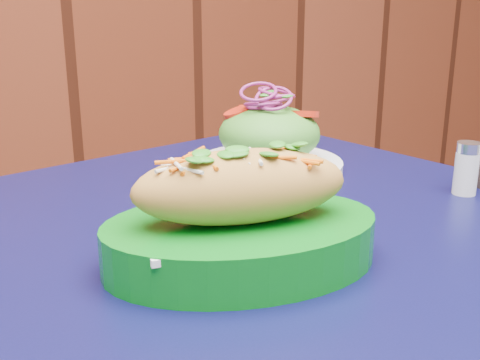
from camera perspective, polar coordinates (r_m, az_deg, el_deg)
cafe_table at (r=0.60m, az=1.71°, el=-14.72°), size 0.91×0.91×0.75m
banh_mi_basket at (r=0.52m, az=0.10°, el=-3.80°), size 0.28×0.22×0.11m
salad_plate at (r=0.81m, az=2.78°, el=3.87°), size 0.20×0.20×0.11m
salt_shaker at (r=0.76m, az=20.68°, el=1.03°), size 0.03×0.03×0.06m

